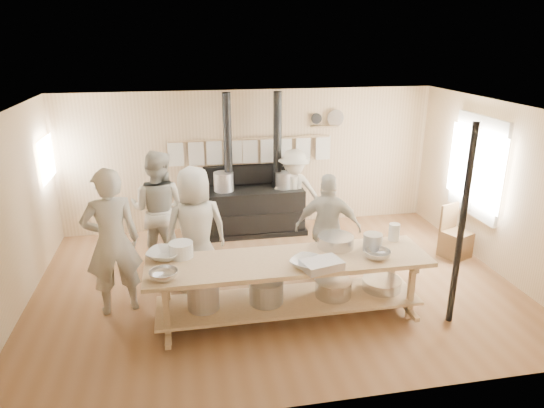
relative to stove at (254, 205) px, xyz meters
name	(u,v)px	position (x,y,z in m)	size (l,w,h in m)	color
ground	(276,285)	(0.01, -2.12, -0.52)	(7.00, 7.00, 0.00)	brown
room_shell	(276,181)	(0.01, -2.12, 1.10)	(7.00, 7.00, 7.00)	tan
window_right	(477,166)	(3.48, -1.52, 0.98)	(0.09, 1.50, 1.65)	beige
left_opening	(47,159)	(-3.44, -0.12, 1.08)	(0.00, 0.90, 0.90)	white
stove	(254,205)	(0.00, 0.00, 0.00)	(1.90, 0.75, 2.60)	black
towel_rail	(251,148)	(0.01, 0.28, 1.03)	(3.00, 0.04, 0.47)	#A1805C
back_wall_shelf	(327,121)	(1.47, 0.32, 1.48)	(0.63, 0.14, 0.32)	#A1805C
prep_table	(288,282)	(0.00, -3.02, 0.00)	(3.60, 0.90, 0.85)	#A1805C
support_post	(461,228)	(2.06, -3.47, 0.78)	(0.08, 0.08, 2.60)	black
cook_far_left	(112,242)	(-2.21, -2.39, 0.48)	(0.73, 0.48, 1.99)	beige
cook_left	(158,209)	(-1.67, -1.07, 0.42)	(0.91, 0.71, 1.88)	beige
cook_center	(196,231)	(-1.12, -2.03, 0.40)	(0.90, 0.59, 1.85)	beige
cook_right	(328,228)	(0.81, -2.06, 0.31)	(0.97, 0.40, 1.66)	beige
cook_by_window	(294,192)	(0.73, -0.17, 0.27)	(1.03, 0.59, 1.59)	beige
chair	(455,242)	(3.15, -1.69, -0.26)	(0.54, 0.54, 0.88)	#523C20
bowl_white_a	(165,254)	(-1.54, -2.69, 0.38)	(0.43, 0.43, 0.11)	white
bowl_steel_a	(164,275)	(-1.54, -3.26, 0.38)	(0.33, 0.33, 0.10)	silver
bowl_white_b	(308,263)	(0.18, -3.27, 0.38)	(0.41, 0.41, 0.10)	white
bowl_steel_b	(377,255)	(1.11, -3.20, 0.38)	(0.33, 0.33, 0.10)	silver
roasting_pan	(322,265)	(0.33, -3.35, 0.38)	(0.48, 0.32, 0.11)	#B2B2B7
mixing_bowl_large	(336,241)	(0.70, -2.76, 0.41)	(0.49, 0.49, 0.15)	silver
bucket_galv	(373,242)	(1.13, -2.96, 0.44)	(0.25, 0.25, 0.23)	gray
deep_bowl_enamel	(181,250)	(-1.33, -2.69, 0.43)	(0.31, 0.31, 0.19)	white
pitcher	(394,232)	(1.56, -2.69, 0.45)	(0.15, 0.15, 0.24)	white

